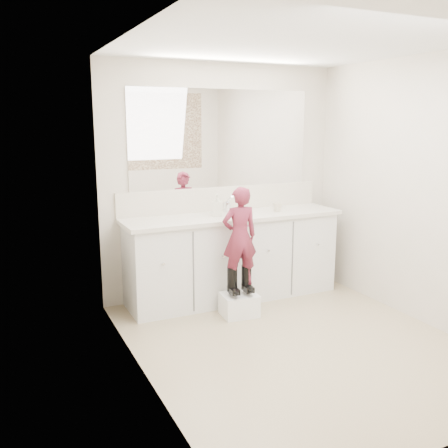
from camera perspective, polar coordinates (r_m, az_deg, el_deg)
floor at (r=4.33m, az=8.35°, el=-13.31°), size 3.00×3.00×0.00m
ceiling at (r=3.97m, az=9.45°, el=19.91°), size 3.00×3.00×0.00m
wall_back at (r=5.28m, az=-0.26°, el=4.95°), size 2.60×0.00×2.60m
wall_left at (r=3.43m, az=-9.46°, el=1.06°), size 0.00×3.00×3.00m
wall_right at (r=4.82m, az=21.83°, el=3.45°), size 0.00×3.00×3.00m
vanity_cabinet at (r=5.18m, az=1.02°, el=-3.92°), size 2.20×0.55×0.85m
countertop at (r=5.07m, az=1.12°, el=0.88°), size 2.28×0.58×0.04m
backsplash at (r=5.29m, az=-0.19°, el=2.94°), size 2.28×0.03×0.25m
mirror at (r=5.23m, az=-0.21°, el=9.72°), size 2.00×0.02×1.00m
faucet at (r=5.20m, az=0.32°, el=1.95°), size 0.08×0.08×0.10m
cup at (r=5.25m, az=6.12°, el=1.93°), size 0.10×0.10×0.09m
soap_bottle at (r=4.97m, az=-0.76°, el=2.18°), size 0.13×0.13×0.22m
step_stool at (r=4.81m, az=1.74°, el=-9.21°), size 0.35×0.30×0.21m
boot_left at (r=4.70m, az=0.94°, el=-6.58°), size 0.12×0.19×0.28m
boot_right at (r=4.76m, az=2.57°, el=-6.34°), size 0.12×0.19×0.28m
toddler at (r=4.61m, az=1.79°, el=-1.43°), size 0.36×0.25×0.93m
toothbrush at (r=4.63m, az=2.57°, el=-0.30°), size 0.14×0.02×0.06m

